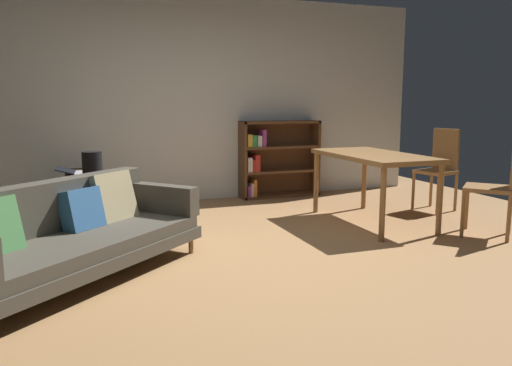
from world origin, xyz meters
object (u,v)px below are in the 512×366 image
Objects in this scene: desk_speaker at (92,166)px; dining_chair_near at (440,165)px; dining_chair_far at (497,184)px; bookshelf at (275,159)px; media_console at (87,201)px; dining_table at (373,161)px; fabric_couch at (69,232)px; open_laptop at (78,172)px.

desk_speaker is 4.06m from dining_chair_near.
dining_chair_near reaches higher than dining_chair_far.
dining_chair_far is 0.82× the size of bookshelf.
media_console is at bearing 100.08° from desk_speaker.
dining_table is at bearing -164.79° from dining_chair_near.
media_console is at bearing 162.06° from dining_table.
bookshelf is at bearing 26.33° from desk_speaker.
fabric_couch is 1.40m from desk_speaker.
open_laptop is (0.12, 1.88, 0.21)m from fabric_couch.
dining_chair_far is at bearing -2.77° from fabric_couch.
dining_chair_far reaches higher than fabric_couch.
open_laptop is 0.47× the size of dining_chair_far.
dining_chair_far is (3.85, -2.07, -0.04)m from open_laptop.
fabric_couch reaches higher than open_laptop.
fabric_couch is 3.97m from dining_chair_far.
open_laptop is 4.26m from dining_chair_near.
dining_table is 1.90m from bookshelf.
open_laptop is 0.57m from desk_speaker.
dining_table is (2.89, -0.62, 0.00)m from desk_speaker.
media_console is at bearing -160.73° from bookshelf.
fabric_couch is at bearing -166.98° from dining_table.
fabric_couch is 7.19× the size of desk_speaker.
desk_speaker is (0.13, -0.54, 0.13)m from open_laptop.
fabric_couch is at bearing -93.55° from open_laptop.
bookshelf reaches higher than dining_chair_near.
dining_chair_far reaches higher than desk_speaker.
open_laptop is at bearing 103.54° from desk_speaker.
dining_table is at bearing -17.94° from media_console.
fabric_couch reaches higher than media_console.
desk_speaker is 0.19× the size of dining_table.
bookshelf is (-1.23, 2.76, 0.00)m from dining_chair_far.
dining_table is at bearing -20.93° from open_laptop.
fabric_couch is 3.24m from dining_table.
dining_chair_near is (4.10, -0.64, 0.28)m from media_console.
fabric_couch is 2.10× the size of dining_chair_near.
dining_chair_far is 3.03m from bookshelf.
bookshelf reaches higher than media_console.
desk_speaker reaches higher than media_console.
media_console is 4.23m from dining_chair_far.
dining_chair_near reaches higher than desk_speaker.
dining_chair_far is (3.78, -1.87, 0.25)m from media_console.
desk_speaker is 4.03m from dining_chair_far.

